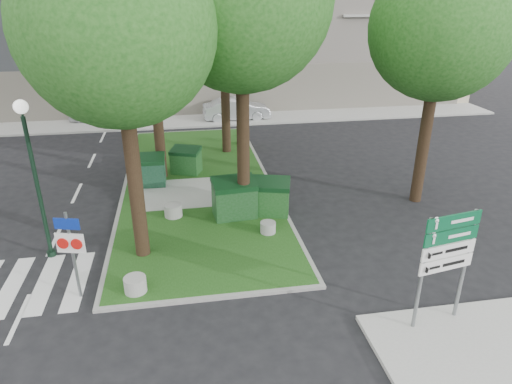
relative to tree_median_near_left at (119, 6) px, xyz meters
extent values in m
plane|color=black|center=(1.41, -2.56, -7.32)|extent=(120.00, 120.00, 0.00)
cube|color=#1D4413|center=(1.91, 5.44, -7.26)|extent=(6.00, 16.00, 0.12)
cube|color=gray|center=(1.91, 5.44, -7.27)|extent=(6.30, 16.30, 0.10)
cube|color=#999993|center=(7.91, -6.06, -7.26)|extent=(5.00, 4.00, 0.12)
cube|color=#999993|center=(1.41, 15.94, -7.26)|extent=(42.00, 3.00, 0.12)
cube|color=silver|center=(-2.34, -1.06, -7.31)|extent=(5.00, 3.00, 0.01)
cylinder|color=black|center=(-0.09, -0.06, -4.24)|extent=(0.44, 0.44, 6.16)
sphere|color=#194C14|center=(-0.09, -0.06, -0.50)|extent=(5.20, 5.20, 5.20)
cylinder|color=black|center=(3.41, 1.94, -3.96)|extent=(0.44, 0.44, 6.72)
cylinder|color=black|center=(0.41, 6.44, -4.38)|extent=(0.44, 0.44, 5.88)
sphere|color=#194C14|center=(0.41, 6.44, -0.81)|extent=(4.80, 4.80, 4.80)
cylinder|color=black|center=(3.61, 9.44, -3.82)|extent=(0.44, 0.44, 7.00)
cylinder|color=black|center=(10.41, 2.44, -4.38)|extent=(0.44, 0.44, 5.88)
sphere|color=#194C14|center=(10.41, 2.44, -0.81)|extent=(5.00, 5.00, 5.00)
cube|color=#0D331E|center=(-0.12, 5.58, -6.66)|extent=(1.39, 0.96, 1.07)
cube|color=black|center=(-0.12, 5.58, -6.04)|extent=(1.44, 1.02, 0.31)
cube|color=#123F14|center=(1.48, 6.75, -6.71)|extent=(1.45, 1.23, 0.97)
cube|color=black|center=(1.48, 6.75, -6.15)|extent=(1.51, 1.30, 0.28)
cube|color=#113814|center=(3.08, 2.07, -6.61)|extent=(1.58, 1.15, 1.18)
cube|color=black|center=(3.08, 2.07, -5.92)|extent=(1.64, 1.22, 0.34)
cube|color=#144315|center=(4.41, 2.09, -6.66)|extent=(1.57, 1.26, 1.08)
cube|color=black|center=(4.41, 2.09, -6.03)|extent=(1.63, 1.34, 0.31)
cylinder|color=#979792|center=(-0.17, -2.06, -6.98)|extent=(0.61, 0.61, 0.44)
cylinder|color=gray|center=(4.04, 0.60, -7.01)|extent=(0.53, 0.53, 0.38)
cylinder|color=gray|center=(0.87, 2.39, -6.97)|extent=(0.64, 0.64, 0.46)
cylinder|color=yellow|center=(4.61, 10.31, -6.82)|extent=(0.43, 0.43, 0.76)
cylinder|color=black|center=(-2.95, 0.46, -5.07)|extent=(0.13, 0.13, 4.50)
cylinder|color=black|center=(-2.95, 0.46, -7.23)|extent=(0.27, 0.27, 0.18)
sphere|color=white|center=(-2.95, 0.46, -2.55)|extent=(0.40, 0.40, 0.40)
cylinder|color=slate|center=(-1.68, -1.87, -6.03)|extent=(0.10, 0.10, 2.57)
cube|color=navy|center=(-1.68, -1.87, -5.06)|extent=(0.66, 0.21, 0.31)
cube|color=white|center=(-1.68, -1.87, -5.62)|extent=(0.76, 0.24, 0.57)
cylinder|color=red|center=(-1.86, -1.87, -5.62)|extent=(0.31, 0.11, 0.31)
cylinder|color=red|center=(-1.49, -1.87, -5.62)|extent=(0.31, 0.11, 0.31)
cylinder|color=slate|center=(6.65, -4.67, -5.71)|extent=(0.11, 0.11, 2.98)
cylinder|color=slate|center=(7.89, -4.45, -5.71)|extent=(0.11, 0.11, 2.98)
cube|color=#094F2D|center=(7.27, -4.56, -4.39)|extent=(1.47, 0.31, 0.34)
cube|color=#094F2D|center=(7.27, -4.56, -4.77)|extent=(1.47, 0.31, 0.34)
cube|color=white|center=(7.27, -4.56, -5.15)|extent=(1.47, 0.31, 0.34)
cube|color=white|center=(7.27, -4.56, -5.52)|extent=(1.47, 0.31, 0.34)
imported|color=silver|center=(-3.64, 16.94, -6.68)|extent=(3.81, 1.76, 1.26)
imported|color=#ABAFB3|center=(4.97, 15.90, -6.61)|extent=(4.31, 1.58, 1.41)
camera|label=1|loc=(1.33, -12.82, 0.36)|focal=32.00mm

